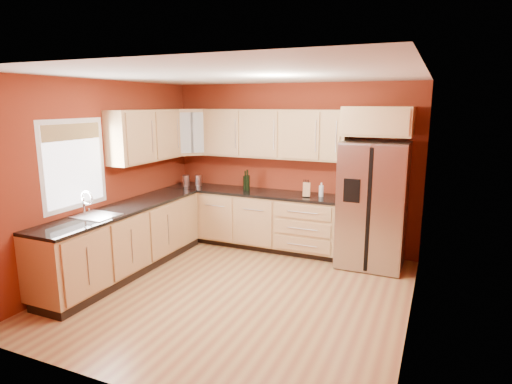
% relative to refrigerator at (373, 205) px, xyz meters
% --- Properties ---
extents(floor, '(4.00, 4.00, 0.00)m').
position_rel_refrigerator_xyz_m(floor, '(-1.35, -1.62, -0.89)').
color(floor, '#905937').
rests_on(floor, ground).
extents(ceiling, '(4.00, 4.00, 0.00)m').
position_rel_refrigerator_xyz_m(ceiling, '(-1.35, -1.62, 1.71)').
color(ceiling, silver).
rests_on(ceiling, wall_back).
extents(wall_back, '(4.00, 0.04, 2.60)m').
position_rel_refrigerator_xyz_m(wall_back, '(-1.35, 0.38, 0.41)').
color(wall_back, maroon).
rests_on(wall_back, floor).
extents(wall_front, '(4.00, 0.04, 2.60)m').
position_rel_refrigerator_xyz_m(wall_front, '(-1.35, -3.62, 0.41)').
color(wall_front, maroon).
rests_on(wall_front, floor).
extents(wall_left, '(0.04, 4.00, 2.60)m').
position_rel_refrigerator_xyz_m(wall_left, '(-3.35, -1.62, 0.41)').
color(wall_left, maroon).
rests_on(wall_left, floor).
extents(wall_right, '(0.04, 4.00, 2.60)m').
position_rel_refrigerator_xyz_m(wall_right, '(0.65, -1.62, 0.41)').
color(wall_right, maroon).
rests_on(wall_right, floor).
extents(base_cabinets_back, '(2.90, 0.60, 0.88)m').
position_rel_refrigerator_xyz_m(base_cabinets_back, '(-1.90, 0.07, -0.45)').
color(base_cabinets_back, tan).
rests_on(base_cabinets_back, floor).
extents(base_cabinets_left, '(0.60, 2.80, 0.88)m').
position_rel_refrigerator_xyz_m(base_cabinets_left, '(-3.05, -1.62, -0.45)').
color(base_cabinets_left, tan).
rests_on(base_cabinets_left, floor).
extents(countertop_back, '(2.90, 0.62, 0.04)m').
position_rel_refrigerator_xyz_m(countertop_back, '(-1.90, 0.06, 0.01)').
color(countertop_back, black).
rests_on(countertop_back, base_cabinets_back).
extents(countertop_left, '(0.62, 2.80, 0.04)m').
position_rel_refrigerator_xyz_m(countertop_left, '(-3.04, -1.62, 0.01)').
color(countertop_left, black).
rests_on(countertop_left, base_cabinets_left).
extents(upper_cabinets_back, '(2.30, 0.33, 0.75)m').
position_rel_refrigerator_xyz_m(upper_cabinets_back, '(-1.60, 0.21, 0.94)').
color(upper_cabinets_back, tan).
rests_on(upper_cabinets_back, wall_back).
extents(upper_cabinets_left, '(0.33, 1.35, 0.75)m').
position_rel_refrigerator_xyz_m(upper_cabinets_left, '(-3.19, -0.90, 0.94)').
color(upper_cabinets_left, tan).
rests_on(upper_cabinets_left, wall_left).
extents(corner_upper_cabinet, '(0.67, 0.67, 0.75)m').
position_rel_refrigerator_xyz_m(corner_upper_cabinet, '(-3.02, 0.04, 0.94)').
color(corner_upper_cabinet, tan).
rests_on(corner_upper_cabinet, wall_back).
extents(over_fridge_cabinet, '(0.92, 0.60, 0.40)m').
position_rel_refrigerator_xyz_m(over_fridge_cabinet, '(0.00, 0.07, 1.16)').
color(over_fridge_cabinet, tan).
rests_on(over_fridge_cabinet, wall_back).
extents(refrigerator, '(0.90, 0.75, 1.78)m').
position_rel_refrigerator_xyz_m(refrigerator, '(0.00, 0.00, 0.00)').
color(refrigerator, silver).
rests_on(refrigerator, floor).
extents(window, '(0.03, 0.90, 1.00)m').
position_rel_refrigerator_xyz_m(window, '(-3.33, -2.12, 0.66)').
color(window, white).
rests_on(window, wall_left).
extents(sink_faucet, '(0.50, 0.42, 0.30)m').
position_rel_refrigerator_xyz_m(sink_faucet, '(-3.04, -2.12, 0.18)').
color(sink_faucet, white).
rests_on(sink_faucet, countertop_left).
extents(canister_left, '(0.15, 0.15, 0.19)m').
position_rel_refrigerator_xyz_m(canister_left, '(-3.08, -0.01, 0.12)').
color(canister_left, silver).
rests_on(canister_left, countertop_back).
extents(canister_right, '(0.13, 0.13, 0.18)m').
position_rel_refrigerator_xyz_m(canister_right, '(-2.91, 0.11, 0.12)').
color(canister_right, silver).
rests_on(canister_right, countertop_back).
extents(wine_bottle_a, '(0.10, 0.10, 0.34)m').
position_rel_refrigerator_xyz_m(wine_bottle_a, '(-1.98, 0.08, 0.20)').
color(wine_bottle_a, black).
rests_on(wine_bottle_a, countertop_back).
extents(wine_bottle_b, '(0.08, 0.08, 0.31)m').
position_rel_refrigerator_xyz_m(wine_bottle_b, '(-2.04, 0.11, 0.18)').
color(wine_bottle_b, black).
rests_on(wine_bottle_b, countertop_back).
extents(knife_block, '(0.13, 0.12, 0.21)m').
position_rel_refrigerator_xyz_m(knife_block, '(-0.98, 0.01, 0.14)').
color(knife_block, '#AD7F54').
rests_on(knife_block, countertop_back).
extents(soap_dispenser, '(0.09, 0.09, 0.21)m').
position_rel_refrigerator_xyz_m(soap_dispenser, '(-0.77, 0.10, 0.14)').
color(soap_dispenser, silver).
rests_on(soap_dispenser, countertop_back).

